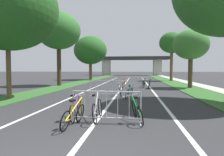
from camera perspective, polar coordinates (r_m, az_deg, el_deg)
name	(u,v)px	position (r m, az deg, el deg)	size (l,w,h in m)	color
grass_verge_left	(89,80)	(30.86, -6.79, -0.69)	(2.41, 66.08, 0.05)	#2D5B26
grass_verge_right	(167,81)	(30.35, 16.03, -0.82)	(2.41, 66.08, 0.05)	#2D5B26
sidewalk_path_right	(181,81)	(30.73, 19.74, -0.80)	(1.62, 66.08, 0.08)	#ADA89E
lane_stripe_center	(124,85)	(22.11, 3.63, -1.99)	(0.14, 38.23, 0.01)	silver
lane_stripe_right_lane	(148,85)	(22.11, 10.55, -2.03)	(0.14, 38.23, 0.01)	silver
lane_stripe_left_lane	(101,85)	(22.43, -3.20, -1.92)	(0.14, 38.23, 0.01)	silver
overpass_bridge	(131,62)	(57.56, 5.74, 4.68)	(21.49, 3.79, 5.52)	#2D2D30
tree_left_oak_near	(7,8)	(13.26, -28.49, 17.72)	(5.76, 5.76, 7.74)	brown
tree_left_maple_mid	(59,31)	(21.64, -15.45, 13.20)	(4.59, 4.59, 7.77)	#3D2D1E
tree_left_pine_far	(90,50)	(32.63, -6.37, 8.09)	(5.46, 5.46, 7.25)	brown
tree_right_oak_mid	(191,45)	(19.43, 22.19, 9.02)	(3.23, 3.23, 5.41)	#4C3823
tree_right_cypress_far	(172,43)	(30.86, 17.17, 9.79)	(3.69, 3.69, 7.34)	brown
crowd_barrier_nearest	(106,107)	(6.30, -1.64, -8.64)	(2.25, 0.46, 1.05)	#ADADB2
crowd_barrier_second	(107,89)	(12.41, -1.58, -3.12)	(2.27, 0.55, 1.05)	#ADADB2
crowd_barrier_third	(138,82)	(18.35, 7.67, -1.32)	(2.25, 0.45, 1.05)	#ADADB2
bicycle_silver_0	(97,109)	(6.74, -4.34, -9.08)	(0.49, 1.76, 0.98)	black
bicycle_green_1	(137,111)	(6.65, 7.30, -9.50)	(0.65, 1.70, 0.88)	black
bicycle_teal_2	(129,92)	(11.81, 5.13, -4.24)	(0.67, 1.58, 0.91)	black
bicycle_black_3	(143,84)	(18.91, 9.25, -1.74)	(0.51, 1.62, 0.86)	black
bicycle_white_4	(120,91)	(12.75, 2.43, -3.74)	(0.55, 1.70, 0.91)	black
bicycle_yellow_5	(74,115)	(6.10, -11.24, -10.65)	(0.58, 1.66, 0.92)	black
bicycle_purple_6	(76,109)	(6.92, -10.50, -9.06)	(0.52, 1.61, 0.90)	black
bicycle_orange_7	(124,84)	(17.82, 3.43, -1.89)	(0.48, 1.65, 0.97)	black
bicycle_blue_8	(149,85)	(17.81, 10.89, -1.90)	(0.55, 1.65, 1.02)	black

